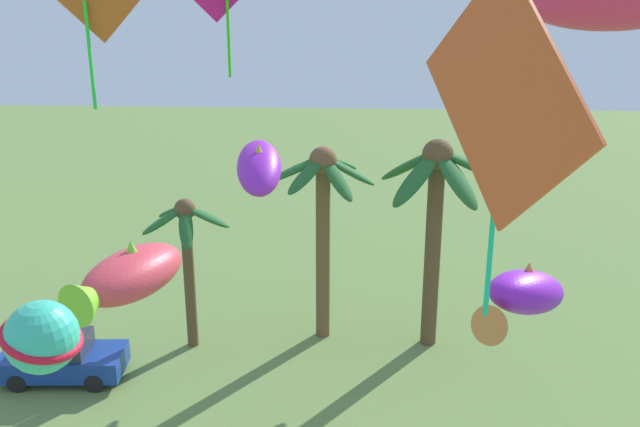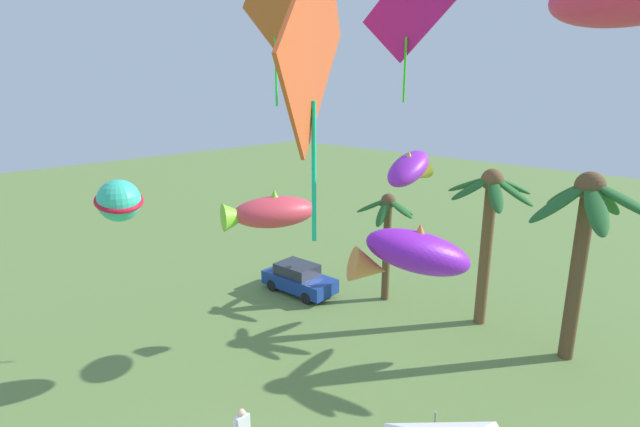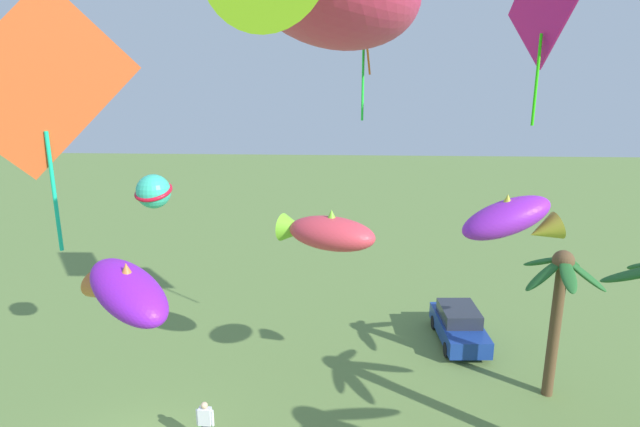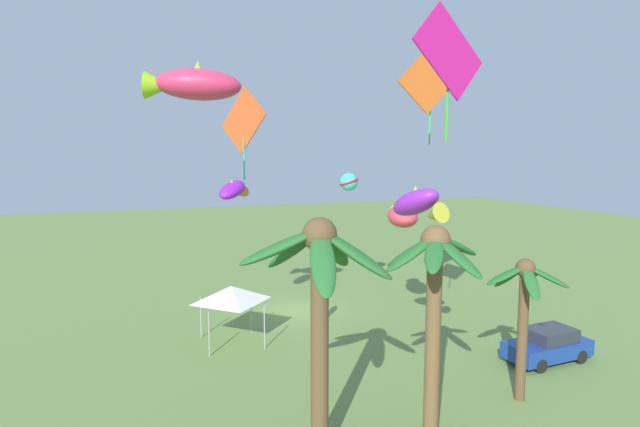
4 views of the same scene
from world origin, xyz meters
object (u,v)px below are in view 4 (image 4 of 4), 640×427
at_px(parked_car_0, 548,345).
at_px(kite_fish_4, 402,215).
at_px(palm_tree_0, 318,282).
at_px(kite_fish_5, 233,190).
at_px(kite_ball_3, 349,182).
at_px(kite_diamond_6, 243,122).
at_px(palm_tree_2, 434,285).
at_px(spectator_0, 326,305).
at_px(kite_diamond_1, 431,79).
at_px(kite_diamond_0, 449,54).
at_px(palm_tree_1, 524,298).
at_px(festival_tent, 231,294).
at_px(kite_fish_7, 418,204).
at_px(kite_fish_2, 193,84).

relative_size(parked_car_0, kite_fish_4, 1.13).
distance_m(palm_tree_0, kite_fish_5, 11.92).
distance_m(kite_ball_3, kite_diamond_6, 7.23).
xyz_separation_m(palm_tree_2, spectator_0, (-1.20, -12.40, -4.29)).
distance_m(palm_tree_0, kite_diamond_1, 13.40).
bearing_deg(palm_tree_2, kite_fish_4, -113.92).
bearing_deg(kite_diamond_0, kite_diamond_1, -115.81).
bearing_deg(kite_fish_5, kite_ball_3, -164.06).
height_order(parked_car_0, kite_ball_3, kite_ball_3).
bearing_deg(palm_tree_1, festival_tent, -47.12).
distance_m(palm_tree_1, kite_fish_7, 5.22).
relative_size(festival_tent, kite_fish_4, 0.81).
xyz_separation_m(spectator_0, kite_fish_7, (-0.45, 8.67, 6.47)).
bearing_deg(kite_fish_2, parked_car_0, 160.94).
height_order(palm_tree_1, kite_ball_3, kite_ball_3).
relative_size(palm_tree_0, kite_fish_2, 1.77).
distance_m(palm_tree_0, palm_tree_1, 8.51).
relative_size(palm_tree_0, spectator_0, 4.66).
relative_size(palm_tree_1, spectator_0, 3.41).
bearing_deg(kite_diamond_0, spectator_0, -82.12).
height_order(spectator_0, kite_fish_4, kite_fish_4).
bearing_deg(spectator_0, palm_tree_1, 106.39).
distance_m(palm_tree_1, kite_ball_3, 13.80).
xyz_separation_m(palm_tree_2, kite_fish_4, (-3.93, -8.87, 1.03)).
height_order(kite_fish_4, kite_fish_7, kite_fish_7).
bearing_deg(festival_tent, kite_diamond_0, 132.69).
bearing_deg(palm_tree_1, kite_ball_3, -84.99).
bearing_deg(kite_fish_7, kite_fish_2, -30.51).
bearing_deg(parked_car_0, palm_tree_1, 32.74).
xyz_separation_m(spectator_0, kite_diamond_6, (4.19, -1.33, 10.09)).
relative_size(palm_tree_2, kite_fish_5, 2.97).
distance_m(kite_fish_2, kite_fish_5, 6.43).
bearing_deg(kite_fish_4, spectator_0, -52.29).
bearing_deg(kite_diamond_0, palm_tree_1, 133.54).
distance_m(palm_tree_0, kite_diamond_6, 14.44).
height_order(kite_diamond_1, kite_ball_3, kite_diamond_1).
bearing_deg(kite_fish_4, kite_fish_5, -22.71).
distance_m(palm_tree_1, kite_fish_5, 14.45).
relative_size(palm_tree_1, kite_ball_3, 3.79).
xyz_separation_m(palm_tree_0, kite_fish_2, (2.47, -8.00, 6.62)).
distance_m(parked_car_0, kite_diamond_0, 13.52).
bearing_deg(kite_diamond_1, festival_tent, -17.60).
xyz_separation_m(palm_tree_0, kite_fish_7, (-5.45, -3.34, 1.84)).
bearing_deg(palm_tree_2, kite_diamond_0, -128.14).
bearing_deg(kite_fish_2, kite_diamond_6, -121.57).
distance_m(spectator_0, kite_fish_7, 10.83).
bearing_deg(kite_diamond_0, palm_tree_2, 51.86).
relative_size(palm_tree_1, parked_car_0, 1.36).
distance_m(parked_car_0, kite_ball_3, 13.72).
bearing_deg(kite_fish_4, palm_tree_0, 47.65).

